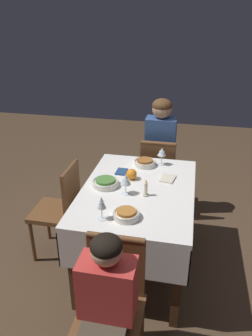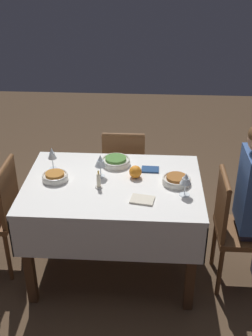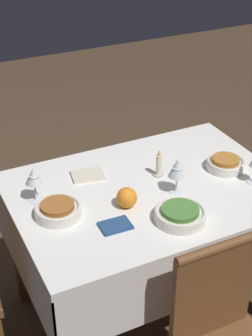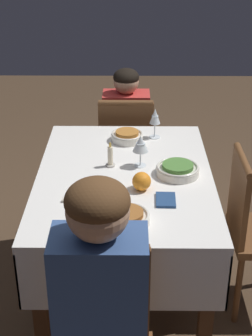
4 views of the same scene
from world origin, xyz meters
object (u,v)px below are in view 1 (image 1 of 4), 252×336
bowl_west (145,162)px  wine_glass_east (101,203)px  person_child_red (106,314)px  orange_fruit (132,174)px  wine_glass_south (126,180)px  candle_centerpiece (146,190)px  dining_table (138,201)px  bowl_east (126,214)px  bowl_south (105,183)px  napkin_spare_side (168,179)px  chair_east (113,300)px  chair_south (61,207)px  wine_glass_west (162,152)px  person_adult_denim (160,149)px  napkin_red_folded (121,172)px  chair_west (158,173)px

bowl_west → wine_glass_east: wine_glass_east is taller
person_child_red → orange_fruit: 1.17m
wine_glass_south → candle_centerpiece: wine_glass_south is taller
dining_table → wine_glass_east: (0.44, -0.16, 0.23)m
bowl_east → candle_centerpiece: bearing=165.2°
person_child_red → wine_glass_east: person_child_red is taller
bowl_east → bowl_south: same height
person_child_red → candle_centerpiece: size_ratio=7.71×
napkin_spare_side → chair_east: bearing=-11.2°
bowl_west → wine_glass_south: wine_glass_south is taller
chair_east → person_child_red: bearing=-90.0°
wine_glass_east → chair_east: bearing=22.6°
chair_south → bowl_south: (0.04, 0.41, 0.30)m
dining_table → wine_glass_west: (-0.47, 0.13, 0.23)m
person_adult_denim → person_child_red: 1.97m
dining_table → bowl_west: size_ratio=6.30×
wine_glass_east → wine_glass_south: 0.36m
wine_glass_west → wine_glass_east: 0.96m
bowl_east → orange_fruit: 0.55m
chair_east → bowl_east: (-0.44, -0.01, 0.30)m
chair_east → bowl_west: (-1.26, -0.02, 0.30)m
person_child_red → bowl_east: person_child_red is taller
chair_south → wine_glass_west: size_ratio=5.47×
wine_glass_south → candle_centerpiece: 0.16m
dining_table → bowl_west: bearing=-178.2°
dining_table → person_child_red: size_ratio=1.19×
dining_table → chair_south: chair_south is taller
napkin_spare_side → napkin_red_folded: bearing=-96.6°
chair_east → chair_west: bearing=87.8°
chair_east → person_adult_denim: size_ratio=0.71×
chair_south → bowl_east: (0.43, 0.65, 0.30)m
person_adult_denim → napkin_red_folded: bearing=70.8°
orange_fruit → napkin_spare_side: 0.29m
bowl_south → candle_centerpiece: (0.08, 0.33, 0.02)m
chair_west → candle_centerpiece: (0.92, 0.00, 0.32)m
chair_east → napkin_red_folded: 1.14m
bowl_south → napkin_spare_side: (-0.21, 0.46, -0.02)m
chair_east → orange_fruit: size_ratio=10.03×
bowl_south → wine_glass_south: size_ratio=1.27×
orange_fruit → chair_east: bearing=4.8°
chair_east → bowl_south: 0.92m
person_child_red → bowl_west: 1.43m
bowl_east → wine_glass_east: (0.05, -0.15, 0.09)m
wine_glass_east → wine_glass_south: bearing=166.3°
bowl_west → wine_glass_west: 0.17m
wine_glass_south → dining_table: bearing=139.2°
chair_west → bowl_south: 0.95m
person_child_red → chair_south: bearing=123.0°
person_child_red → napkin_red_folded: bearing=98.6°
bowl_east → napkin_spare_side: bowl_east is taller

